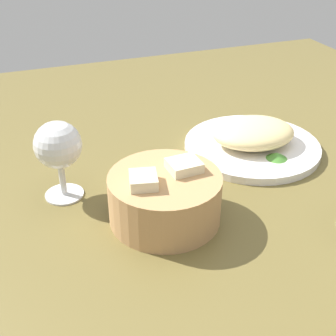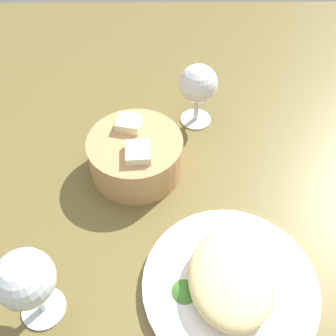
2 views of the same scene
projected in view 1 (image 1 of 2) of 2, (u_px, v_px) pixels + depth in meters
ground_plane at (201, 194)px, 76.34cm from camera, size 140.00×140.00×2.00cm
plate at (252, 146)px, 87.00cm from camera, size 25.11×25.11×1.40cm
omelette at (253, 133)px, 85.52cm from camera, size 16.50×13.65×4.37cm
lettuce_garnish at (277, 156)px, 81.42cm from camera, size 3.74×3.74×1.13cm
bread_basket at (165, 197)px, 67.16cm from camera, size 16.38×16.38×8.86cm
wine_glass_near at (58, 148)px, 69.97cm from camera, size 7.31×7.31×12.75cm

